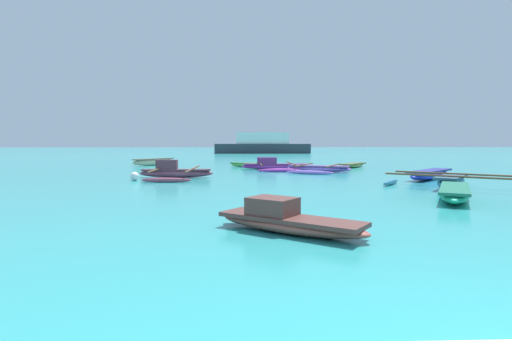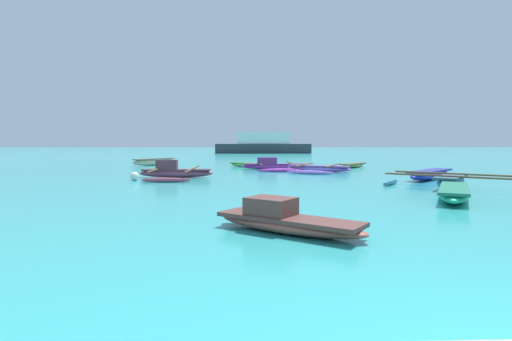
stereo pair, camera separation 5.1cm
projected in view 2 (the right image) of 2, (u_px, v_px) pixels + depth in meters
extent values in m
ellipsoid|color=#92493F|center=(288.00, 225.00, 7.33)|extent=(2.90, 2.46, 0.30)
cube|color=brown|center=(288.00, 219.00, 7.33)|extent=(2.68, 2.28, 0.08)
cube|color=brown|center=(271.00, 206.00, 7.53)|extent=(1.08, 1.04, 0.33)
ellipsoid|color=#90415A|center=(176.00, 173.00, 18.59)|extent=(3.44, 0.58, 0.40)
cube|color=brown|center=(176.00, 170.00, 18.57)|extent=(3.16, 0.55, 0.08)
cube|color=brown|center=(167.00, 164.00, 18.55)|extent=(0.97, 0.45, 0.44)
cylinder|color=brown|center=(193.00, 169.00, 18.58)|extent=(0.17, 4.38, 0.07)
cylinder|color=brown|center=(160.00, 169.00, 18.56)|extent=(0.17, 4.38, 0.07)
ellipsoid|color=#90415A|center=(184.00, 172.00, 20.78)|extent=(2.10, 0.25, 0.20)
ellipsoid|color=#90415A|center=(166.00, 180.00, 16.41)|extent=(2.10, 0.25, 0.20)
ellipsoid|color=#BB37B3|center=(276.00, 166.00, 24.16)|extent=(4.16, 0.63, 0.35)
cube|color=#742B6F|center=(276.00, 164.00, 24.15)|extent=(3.83, 0.60, 0.08)
cube|color=#742B6F|center=(267.00, 160.00, 24.11)|extent=(1.17, 0.50, 0.38)
cylinder|color=brown|center=(291.00, 163.00, 24.19)|extent=(0.12, 4.34, 0.07)
cylinder|color=brown|center=(260.00, 163.00, 24.11)|extent=(0.12, 4.34, 0.07)
ellipsoid|color=#BB37B3|center=(273.00, 166.00, 26.33)|extent=(2.46, 0.23, 0.20)
ellipsoid|color=#BB37B3|center=(279.00, 170.00, 22.01)|extent=(2.46, 0.23, 0.20)
ellipsoid|color=olive|center=(353.00, 165.00, 25.96)|extent=(2.43, 2.83, 0.28)
cube|color=#545C34|center=(353.00, 164.00, 25.95)|extent=(2.26, 2.62, 0.08)
ellipsoid|color=#CDB18D|center=(154.00, 162.00, 28.29)|extent=(2.67, 3.21, 0.50)
cube|color=#7D6E5A|center=(154.00, 159.00, 28.28)|extent=(2.47, 2.96, 0.08)
ellipsoid|color=#2933C4|center=(430.00, 175.00, 17.77)|extent=(3.37, 3.40, 0.41)
cube|color=navy|center=(430.00, 171.00, 17.76)|extent=(3.12, 3.15, 0.08)
ellipsoid|color=#1DAB7C|center=(454.00, 193.00, 11.47)|extent=(2.40, 3.51, 0.38)
cube|color=#1D6B51|center=(454.00, 188.00, 11.46)|extent=(2.24, 3.24, 0.08)
ellipsoid|color=#AE6FE4|center=(319.00, 169.00, 22.13)|extent=(3.63, 2.29, 0.36)
cube|color=#6C498A|center=(319.00, 166.00, 22.12)|extent=(3.36, 2.14, 0.08)
cylinder|color=brown|center=(333.00, 165.00, 21.79)|extent=(1.58, 3.27, 0.07)
cylinder|color=brown|center=(304.00, 165.00, 22.43)|extent=(1.58, 3.27, 0.07)
ellipsoid|color=#AE6FE4|center=(326.00, 168.00, 23.77)|extent=(2.37, 1.25, 0.20)
ellipsoid|color=#AE6FE4|center=(310.00, 172.00, 20.49)|extent=(2.37, 1.25, 0.20)
ellipsoid|color=teal|center=(451.00, 182.00, 14.23)|extent=(2.32, 2.69, 0.47)
cube|color=#284D60|center=(451.00, 177.00, 14.22)|extent=(2.16, 2.50, 0.08)
cylinder|color=brown|center=(454.00, 174.00, 14.72)|extent=(3.45, 2.67, 0.07)
cylinder|color=brown|center=(448.00, 176.00, 13.70)|extent=(3.45, 2.67, 0.07)
ellipsoid|color=teal|center=(390.00, 182.00, 15.49)|extent=(1.20, 1.48, 0.20)
ellipsoid|color=#67D25C|center=(246.00, 165.00, 26.35)|extent=(2.29, 1.75, 0.30)
cube|color=#45803F|center=(246.00, 163.00, 26.35)|extent=(2.12, 1.63, 0.08)
sphere|color=white|center=(135.00, 176.00, 17.21)|extent=(0.37, 0.37, 0.37)
cube|color=#2D333D|center=(263.00, 149.00, 57.83)|extent=(13.66, 3.01, 1.37)
cube|color=white|center=(263.00, 138.00, 57.73)|extent=(7.51, 2.55, 1.64)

